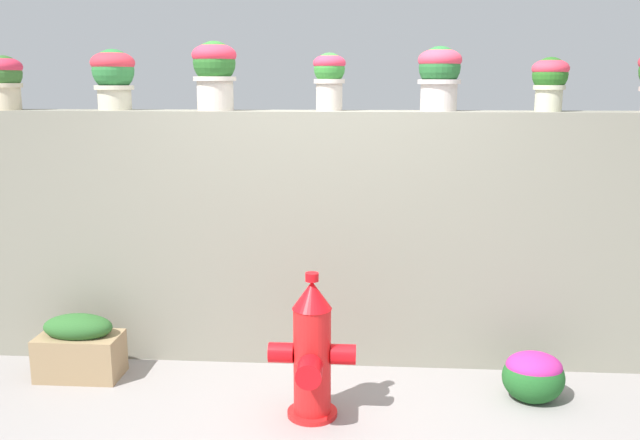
% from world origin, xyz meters
% --- Properties ---
extents(ground_plane, '(24.00, 24.00, 0.00)m').
position_xyz_m(ground_plane, '(0.00, 0.00, 0.00)').
color(ground_plane, gray).
extents(stone_wall, '(5.24, 0.33, 1.81)m').
position_xyz_m(stone_wall, '(0.00, 0.97, 0.91)').
color(stone_wall, gray).
rests_on(stone_wall, ground).
extents(potted_plant_0, '(0.26, 0.26, 0.38)m').
position_xyz_m(potted_plant_0, '(-2.25, 0.95, 2.04)').
color(potted_plant_0, beige).
rests_on(potted_plant_0, stone_wall).
extents(potted_plant_1, '(0.31, 0.31, 0.42)m').
position_xyz_m(potted_plant_1, '(-1.48, 1.00, 2.07)').
color(potted_plant_1, beige).
rests_on(potted_plant_1, stone_wall).
extents(potted_plant_2, '(0.31, 0.31, 0.47)m').
position_xyz_m(potted_plant_2, '(-0.74, 0.94, 2.10)').
color(potted_plant_2, beige).
rests_on(potted_plant_2, stone_wall).
extents(potted_plant_3, '(0.23, 0.23, 0.39)m').
position_xyz_m(potted_plant_3, '(0.05, 1.00, 2.05)').
color(potted_plant_3, beige).
rests_on(potted_plant_3, stone_wall).
extents(potted_plant_4, '(0.30, 0.30, 0.44)m').
position_xyz_m(potted_plant_4, '(0.81, 1.01, 2.07)').
color(potted_plant_4, beige).
rests_on(potted_plant_4, stone_wall).
extents(potted_plant_5, '(0.25, 0.25, 0.36)m').
position_xyz_m(potted_plant_5, '(1.54, 0.96, 2.03)').
color(potted_plant_5, beige).
rests_on(potted_plant_5, stone_wall).
extents(fire_hydrant, '(0.53, 0.43, 0.91)m').
position_xyz_m(fire_hydrant, '(0.01, 0.04, 0.41)').
color(fire_hydrant, red).
rests_on(fire_hydrant, ground).
extents(flower_bush_left, '(0.39, 0.36, 0.33)m').
position_xyz_m(flower_bush_left, '(1.41, 0.37, 0.17)').
color(flower_bush_left, '#205C25').
rests_on(flower_bush_left, ground).
extents(planter_box, '(0.56, 0.31, 0.45)m').
position_xyz_m(planter_box, '(-1.64, 0.49, 0.22)').
color(planter_box, '#9A7D58').
rests_on(planter_box, ground).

